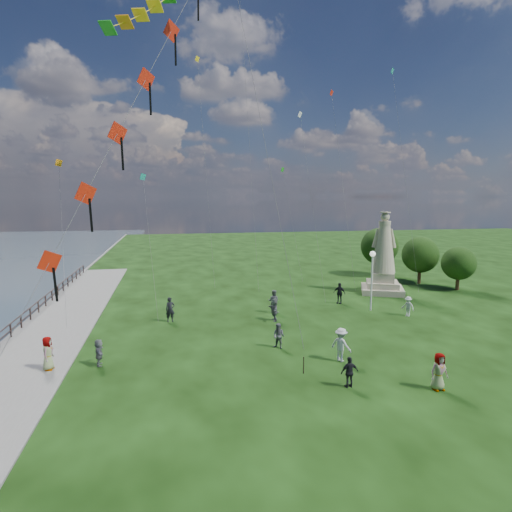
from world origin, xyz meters
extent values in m
cube|color=slate|center=(-14.00, 8.00, 0.05)|extent=(5.00, 60.00, 0.10)
cylinder|color=black|center=(-16.30, 12.00, 0.50)|extent=(0.11, 0.11, 1.00)
cylinder|color=black|center=(-16.30, 14.00, 0.50)|extent=(0.11, 0.11, 1.00)
cylinder|color=black|center=(-16.30, 16.00, 0.50)|extent=(0.11, 0.11, 1.00)
cylinder|color=black|center=(-16.30, 18.00, 0.50)|extent=(0.11, 0.11, 1.00)
cylinder|color=black|center=(-16.30, 20.00, 0.50)|extent=(0.11, 0.11, 1.00)
cylinder|color=black|center=(-16.30, 22.00, 0.50)|extent=(0.11, 0.11, 1.00)
cylinder|color=black|center=(-16.30, 24.00, 0.50)|extent=(0.11, 0.11, 1.00)
cylinder|color=black|center=(-16.30, 26.00, 0.50)|extent=(0.11, 0.11, 1.00)
cylinder|color=black|center=(-16.30, 28.00, 0.50)|extent=(0.11, 0.11, 1.00)
cylinder|color=black|center=(-16.30, 30.00, 0.50)|extent=(0.11, 0.11, 1.00)
cylinder|color=black|center=(-16.30, 32.00, 0.50)|extent=(0.11, 0.11, 1.00)
cylinder|color=black|center=(-16.30, 34.00, 0.50)|extent=(0.11, 0.11, 1.00)
cylinder|color=black|center=(-16.30, 36.00, 0.50)|extent=(0.11, 0.11, 1.00)
cube|color=tan|center=(13.64, 19.60, 0.27)|extent=(4.96, 4.96, 0.54)
cube|color=tan|center=(13.64, 19.60, 0.81)|extent=(3.78, 3.78, 0.54)
cube|color=tan|center=(13.64, 19.60, 1.53)|extent=(2.60, 2.60, 0.90)
cylinder|color=tan|center=(13.64, 19.60, 6.64)|extent=(1.42, 1.42, 0.36)
sphere|color=tan|center=(13.64, 19.60, 7.19)|extent=(0.83, 0.83, 0.83)
cylinder|color=tan|center=(13.64, 19.60, 7.63)|extent=(0.99, 0.99, 0.09)
cylinder|color=silver|center=(9.58, 13.80, 2.23)|extent=(0.13, 0.13, 4.46)
sphere|color=white|center=(9.58, 13.80, 4.59)|extent=(0.45, 0.45, 0.45)
cylinder|color=#382314|center=(19.56, 22.85, 0.94)|extent=(0.36, 0.36, 1.88)
sphere|color=black|center=(19.56, 22.85, 3.06)|extent=(3.77, 3.77, 3.77)
cylinder|color=#382314|center=(21.47, 19.28, 0.81)|extent=(0.36, 0.36, 1.63)
sphere|color=black|center=(21.47, 19.28, 2.64)|extent=(3.25, 3.25, 3.25)
cylinder|color=#382314|center=(17.51, 27.85, 1.05)|extent=(0.36, 0.36, 2.11)
sphere|color=black|center=(17.51, 27.85, 3.43)|extent=(4.22, 4.22, 4.22)
imported|color=#595960|center=(0.17, 6.86, 0.76)|extent=(0.86, 0.84, 1.53)
imported|color=silver|center=(3.05, 4.24, 0.94)|extent=(1.22, 1.35, 1.88)
imported|color=black|center=(2.15, 1.02, 0.76)|extent=(0.92, 0.52, 1.52)
imported|color=#595960|center=(6.17, -0.05, 0.90)|extent=(0.91, 0.59, 1.80)
imported|color=#595960|center=(-10.02, 6.22, 0.73)|extent=(0.77, 1.43, 1.46)
imported|color=black|center=(-6.21, 13.79, 0.91)|extent=(0.74, 0.56, 1.82)
imported|color=#595960|center=(1.77, 14.74, 0.91)|extent=(1.04, 0.91, 1.82)
imported|color=silver|center=(11.62, 11.72, 0.76)|extent=(0.95, 1.11, 1.53)
imported|color=black|center=(7.99, 16.47, 0.90)|extent=(1.13, 1.13, 1.80)
imported|color=#595960|center=(-12.49, 5.89, 0.89)|extent=(0.62, 0.92, 1.78)
imported|color=#595960|center=(1.29, 12.55, 0.84)|extent=(0.71, 1.58, 1.68)
cube|color=red|center=(-10.96, 1.52, 6.41)|extent=(0.87, 0.64, 1.03)
cube|color=black|center=(-10.78, 1.42, 5.46)|extent=(0.10, 0.28, 1.48)
cube|color=red|center=(-9.65, 2.82, 9.20)|extent=(0.87, 0.64, 1.03)
cube|color=black|center=(-9.47, 2.72, 8.25)|extent=(0.10, 0.28, 1.48)
cube|color=red|center=(-8.34, 4.11, 11.98)|extent=(0.87, 0.64, 1.03)
cube|color=black|center=(-8.16, 4.01, 11.03)|extent=(0.10, 0.28, 1.48)
cube|color=red|center=(-7.03, 5.41, 14.77)|extent=(0.87, 0.64, 1.03)
cube|color=black|center=(-6.85, 5.31, 13.82)|extent=(0.10, 0.28, 1.48)
cube|color=red|center=(-5.72, 6.70, 17.55)|extent=(0.87, 0.64, 1.03)
cube|color=black|center=(-5.54, 6.60, 16.60)|extent=(0.10, 0.28, 1.48)
cube|color=black|center=(-4.23, 7.90, 19.39)|extent=(0.10, 0.28, 1.48)
cylinder|color=black|center=(0.50, 3.00, 0.45)|extent=(0.06, 0.06, 0.90)
cube|color=yellow|center=(-6.41, 0.89, 16.33)|extent=(0.66, 0.69, 0.27)
cube|color=yellow|center=(-6.93, 0.26, 15.74)|extent=(0.64, 0.68, 0.28)
cube|color=orange|center=(-7.45, -0.36, 15.21)|extent=(0.62, 0.67, 0.30)
cube|color=#1A911B|center=(-7.97, -0.98, 14.76)|extent=(0.60, 0.66, 0.31)
cube|color=teal|center=(-8.09, 18.87, 10.65)|extent=(0.51, 0.39, 0.57)
cylinder|color=#595959|center=(-7.59, 16.37, 5.35)|extent=(1.02, 5.02, 10.61)
cube|color=silver|center=(5.85, 21.64, 16.52)|extent=(0.51, 0.39, 0.57)
cylinder|color=#595959|center=(6.35, 19.14, 8.28)|extent=(1.02, 5.02, 16.47)
cube|color=red|center=(10.38, 25.60, 19.51)|extent=(0.51, 0.39, 0.57)
cylinder|color=#595959|center=(10.88, 23.10, 9.78)|extent=(1.02, 5.02, 19.46)
cube|color=yellow|center=(-2.83, 29.65, 23.19)|extent=(0.51, 0.39, 0.57)
cylinder|color=#595959|center=(-2.33, 27.15, 11.62)|extent=(1.02, 5.02, 23.15)
cube|color=#1A911B|center=(6.72, 30.89, 12.14)|extent=(0.51, 0.39, 0.57)
cylinder|color=#595959|center=(7.22, 28.39, 6.10)|extent=(1.02, 5.02, 12.10)
cube|color=orange|center=(-14.23, 18.30, 11.62)|extent=(0.51, 0.39, 0.57)
cylinder|color=#595959|center=(-13.73, 15.80, 5.84)|extent=(1.02, 5.02, 11.58)
cylinder|color=#595959|center=(1.61, 24.56, 15.40)|extent=(1.02, 5.02, 30.70)
cube|color=teal|center=(16.07, 23.90, 21.49)|extent=(0.51, 0.39, 0.57)
cylinder|color=#595959|center=(16.57, 21.40, 10.77)|extent=(1.02, 5.02, 21.44)
camera|label=1|loc=(-6.08, -17.15, 9.06)|focal=30.00mm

